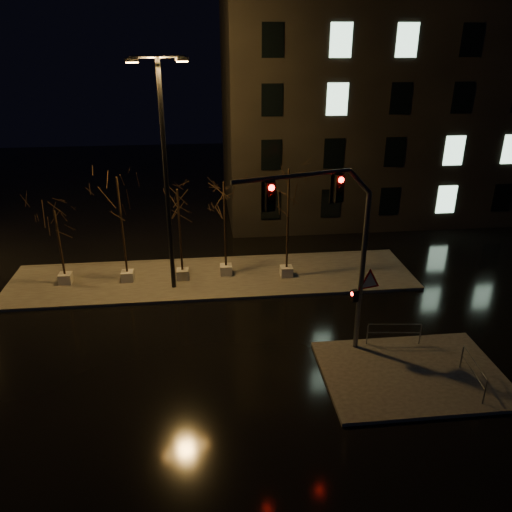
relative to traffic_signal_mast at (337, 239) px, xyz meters
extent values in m
plane|color=black|center=(-4.58, 1.85, -5.26)|extent=(90.00, 90.00, 0.00)
cube|color=#403D39|center=(-4.58, 7.85, -5.19)|extent=(22.00, 5.00, 0.15)
cube|color=#403D39|center=(2.92, -1.65, -5.19)|extent=(7.00, 5.00, 0.15)
cube|color=black|center=(9.42, 19.85, 2.24)|extent=(25.00, 12.00, 15.00)
cube|color=#B4B0A8|center=(-12.45, 7.90, -4.84)|extent=(0.65, 0.65, 0.55)
cylinder|color=black|center=(-12.45, 7.90, -2.79)|extent=(0.11, 0.11, 3.54)
cube|color=#B4B0A8|center=(-9.18, 7.82, -4.84)|extent=(0.65, 0.65, 0.55)
cylinder|color=black|center=(-9.18, 7.82, -1.98)|extent=(0.11, 0.11, 5.17)
cube|color=#B4B0A8|center=(-6.24, 7.74, -4.84)|extent=(0.65, 0.65, 0.55)
cylinder|color=black|center=(-6.24, 7.74, -2.32)|extent=(0.11, 0.11, 4.48)
cube|color=#B4B0A8|center=(-3.86, 8.06, -4.84)|extent=(0.65, 0.65, 0.55)
cylinder|color=black|center=(-3.86, 8.06, -2.20)|extent=(0.11, 0.11, 4.73)
cube|color=#B4B0A8|center=(-0.56, 7.48, -4.84)|extent=(0.65, 0.65, 0.55)
cylinder|color=black|center=(-0.56, 7.48, -1.85)|extent=(0.11, 0.11, 5.43)
cylinder|color=#55585D|center=(1.21, 0.35, -1.73)|extent=(0.20, 0.20, 6.76)
cylinder|color=#55585D|center=(-1.86, -0.53, 2.59)|extent=(4.37, 1.38, 0.16)
cube|color=black|center=(-0.09, -0.02, 1.97)|extent=(0.39, 0.33, 1.01)
cube|color=black|center=(-2.69, -0.76, 1.97)|extent=(0.39, 0.33, 1.01)
cube|color=black|center=(0.97, 0.28, -2.63)|extent=(0.29, 0.26, 0.51)
cone|color=red|center=(1.55, 0.39, -2.07)|extent=(1.14, 0.35, 1.17)
sphere|color=#FF0C07|center=(1.21, 0.35, 2.31)|extent=(0.20, 0.20, 0.20)
cylinder|color=black|center=(-6.68, 6.82, 0.54)|extent=(0.23, 0.23, 11.30)
cylinder|color=black|center=(-6.68, 6.82, 6.19)|extent=(2.38, 0.94, 0.11)
cube|color=orange|center=(-7.75, 6.44, 6.02)|extent=(0.64, 0.49, 0.23)
cube|color=orange|center=(-5.62, 7.20, 6.02)|extent=(0.64, 0.49, 0.23)
cylinder|color=#55585D|center=(1.75, 0.48, -4.65)|extent=(0.05, 0.05, 0.92)
cylinder|color=#55585D|center=(3.99, 0.22, -4.65)|extent=(0.05, 0.05, 0.92)
cylinder|color=#55585D|center=(2.87, 0.35, -4.14)|extent=(2.24, 0.30, 0.04)
cylinder|color=#55585D|center=(2.87, 0.35, -4.55)|extent=(2.24, 0.30, 0.04)
cylinder|color=#55585D|center=(4.70, -3.69, -4.63)|extent=(0.05, 0.05, 0.97)
cylinder|color=#55585D|center=(4.94, -1.55, -4.63)|extent=(0.05, 0.05, 0.97)
cylinder|color=#55585D|center=(4.82, -2.62, -4.09)|extent=(0.27, 2.14, 0.04)
cylinder|color=#55585D|center=(4.82, -2.62, -4.52)|extent=(0.27, 2.14, 0.04)
camera|label=1|loc=(-4.94, -17.00, 6.90)|focal=35.00mm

